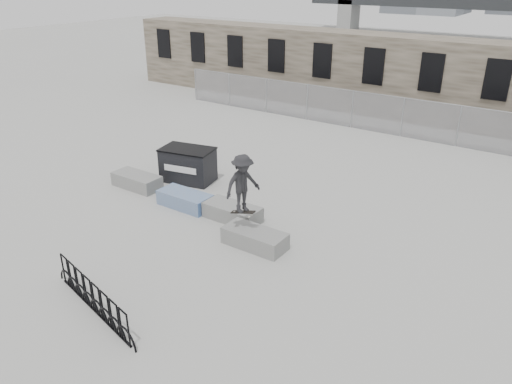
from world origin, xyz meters
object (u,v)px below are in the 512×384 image
planter_offset (255,238)px  skateboarder (243,184)px  planter_center_right (232,212)px  planter_far_left (137,180)px  planter_center_left (185,199)px  dumpster (188,165)px  bike_rack (93,297)px

planter_offset → skateboarder: size_ratio=1.02×
planter_center_right → skateboarder: skateboarder is taller
skateboarder → planter_offset: bearing=-72.1°
planter_far_left → planter_offset: size_ratio=1.00×
planter_center_left → dumpster: 2.46m
planter_offset → dumpster: dumpster is taller
bike_rack → skateboarder: skateboarder is taller
bike_rack → planter_offset: bearing=73.3°
planter_offset → dumpster: 5.91m
planter_center_left → planter_center_right: size_ratio=1.00×
planter_center_right → skateboarder: size_ratio=1.02×
planter_far_left → planter_center_left: 2.74m
planter_center_left → dumpster: dumpster is taller
planter_center_left → planter_center_right: same height
planter_center_left → bike_rack: bike_rack is taller
planter_offset → bike_rack: (-1.48, -4.95, 0.15)m
skateboarder → planter_center_left: bearing=94.4°
planter_center_right → dumpster: 3.97m
planter_far_left → skateboarder: (5.96, -1.11, 1.70)m
dumpster → planter_center_right: bearing=-38.5°
planter_offset → skateboarder: 1.76m
planter_far_left → dumpster: 2.10m
planter_far_left → bike_rack: 7.83m
planter_center_right → bike_rack: size_ratio=0.51×
bike_rack → skateboarder: (1.03, 4.96, 1.55)m
planter_center_left → skateboarder: skateboarder is taller
planter_center_right → bike_rack: (0.17, -5.99, 0.15)m
planter_far_left → bike_rack: (4.93, -6.08, 0.15)m
planter_center_left → planter_offset: same height
planter_offset → dumpster: size_ratio=0.87×
planter_center_right → planter_offset: (1.65, -1.04, 0.00)m
planter_offset → bike_rack: bearing=-106.7°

